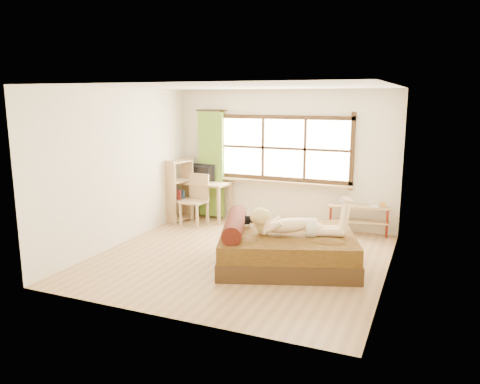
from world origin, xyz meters
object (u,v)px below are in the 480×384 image
at_px(kitten, 246,219).
at_px(chair, 196,196).
at_px(desk, 200,186).
at_px(pipe_shelf, 359,213).
at_px(bookshelf, 179,190).
at_px(bed, 283,247).
at_px(woman, 296,215).

xyz_separation_m(kitten, chair, (-1.69, 1.50, -0.07)).
relative_size(desk, pipe_shelf, 1.17).
relative_size(desk, bookshelf, 1.05).
relative_size(bed, desk, 1.83).
relative_size(chair, bookshelf, 0.80).
xyz_separation_m(bed, desk, (-2.47, 1.97, 0.43)).
relative_size(chair, pipe_shelf, 0.88).
relative_size(kitten, desk, 0.23).
height_order(kitten, pipe_shelf, kitten).
xyz_separation_m(woman, desk, (-2.67, 2.00, -0.11)).
xyz_separation_m(bed, woman, (0.20, -0.03, 0.54)).
bearing_deg(kitten, woman, -29.10).
distance_m(bed, pipe_shelf, 2.25).
xyz_separation_m(woman, kitten, (-0.87, 0.15, -0.18)).
height_order(bed, desk, desk).
bearing_deg(bookshelf, woman, -16.26).
relative_size(woman, kitten, 4.67).
bearing_deg(chair, woman, -27.84).
bearing_deg(desk, bookshelf, -135.70).
bearing_deg(bookshelf, desk, 52.97).
xyz_separation_m(bed, bookshelf, (-2.81, 1.69, 0.37)).
bearing_deg(kitten, pipe_shelf, 33.63).
xyz_separation_m(desk, chair, (0.11, -0.36, -0.14)).
distance_m(kitten, desk, 2.59).
bearing_deg(chair, kitten, -36.60).
bearing_deg(desk, pipe_shelf, 7.02).
bearing_deg(woman, desk, 123.79).
distance_m(woman, chair, 3.06).
relative_size(woman, desk, 1.06).
bearing_deg(pipe_shelf, kitten, -135.97).
relative_size(woman, pipe_shelf, 1.24).
height_order(kitten, bookshelf, bookshelf).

